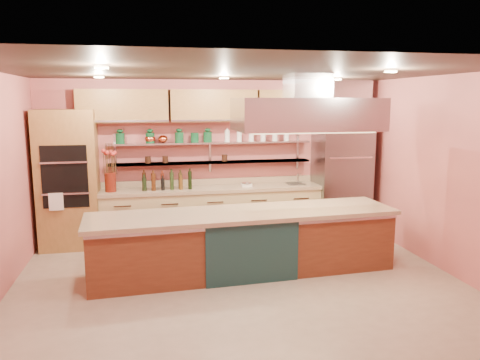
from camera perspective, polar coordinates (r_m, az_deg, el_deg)
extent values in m
cube|color=gray|center=(6.44, 0.03, -12.69)|extent=(6.00, 5.00, 0.02)
cube|color=black|center=(5.97, 0.04, 13.13)|extent=(6.00, 5.00, 0.02)
cube|color=#BF5E5A|center=(8.48, -3.38, 2.61)|extent=(6.00, 0.04, 2.80)
cube|color=#BF5E5A|center=(3.69, 7.94, -6.79)|extent=(6.00, 0.04, 2.80)
cube|color=#BF5E5A|center=(7.26, 23.90, 0.60)|extent=(0.04, 5.00, 2.80)
cube|color=olive|center=(8.21, -20.20, 0.03)|extent=(0.95, 0.64, 2.30)
cube|color=slate|center=(8.84, 12.25, 0.40)|extent=(0.95, 0.72, 2.10)
cube|color=tan|center=(8.35, -3.36, -4.03)|extent=(3.84, 0.64, 0.93)
cube|color=#B3B5BA|center=(8.35, -3.59, 2.15)|extent=(3.60, 0.26, 0.03)
cube|color=#B3B5BA|center=(8.32, -3.61, 4.55)|extent=(3.60, 0.26, 0.03)
cube|color=olive|center=(8.24, -3.26, 9.03)|extent=(4.60, 0.36, 0.55)
cube|color=#B3B5BA|center=(6.68, 8.14, 7.94)|extent=(2.00, 1.00, 0.45)
cube|color=#FFE5A5|center=(6.16, -0.35, 12.74)|extent=(4.00, 2.80, 0.02)
cube|color=brown|center=(6.73, 0.47, -7.57)|extent=(4.31, 1.14, 0.89)
cylinder|color=#5B170D|center=(8.12, -15.51, -0.24)|extent=(0.22, 0.22, 0.33)
cube|color=black|center=(8.11, -8.87, -0.15)|extent=(0.91, 0.32, 0.29)
cube|color=silver|center=(8.30, 0.79, -0.46)|extent=(0.19, 0.15, 0.10)
cylinder|color=white|center=(8.65, 7.07, 0.20)|extent=(0.03, 0.03, 0.19)
ellipsoid|color=#CC522F|center=(8.24, -9.38, 4.96)|extent=(0.22, 0.22, 0.13)
cylinder|color=#0D3E1F|center=(8.27, -5.53, 5.18)|extent=(0.18, 0.18, 0.17)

